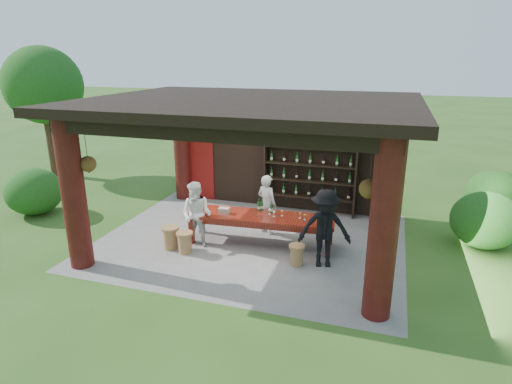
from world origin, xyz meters
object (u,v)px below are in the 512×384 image
(napkin_basket, at_px, (224,211))
(stool_far_left, at_px, (170,237))
(guest_woman, at_px, (197,215))
(guest_man, at_px, (325,229))
(tasting_table, at_px, (261,220))
(wine_shelf, at_px, (310,173))
(stool_near_left, at_px, (185,242))
(host, at_px, (267,204))
(stool_near_right, at_px, (297,254))

(napkin_basket, bearing_deg, stool_far_left, -144.70)
(guest_woman, height_order, guest_man, guest_man)
(tasting_table, relative_size, napkin_basket, 13.94)
(wine_shelf, bearing_deg, tasting_table, -104.73)
(stool_near_left, height_order, stool_far_left, stool_far_left)
(host, bearing_deg, guest_man, 164.06)
(wine_shelf, distance_m, guest_woman, 3.80)
(stool_near_right, bearing_deg, host, 126.68)
(guest_woman, xyz_separation_m, guest_man, (3.09, -0.11, 0.08))
(guest_woman, bearing_deg, stool_far_left, -144.17)
(stool_far_left, bearing_deg, host, 40.18)
(tasting_table, bearing_deg, guest_woman, -159.17)
(tasting_table, bearing_deg, stool_near_left, -146.63)
(stool_near_right, xyz_separation_m, guest_man, (0.56, 0.16, 0.63))
(wine_shelf, relative_size, guest_man, 1.54)
(guest_woman, relative_size, napkin_basket, 6.15)
(wine_shelf, xyz_separation_m, stool_far_left, (-2.67, -3.50, -0.90))
(guest_woman, bearing_deg, guest_man, 0.20)
(stool_near_left, bearing_deg, stool_near_right, 4.35)
(stool_near_left, bearing_deg, host, 49.40)
(stool_near_right, bearing_deg, guest_man, 15.83)
(stool_far_left, bearing_deg, stool_near_right, 1.71)
(napkin_basket, bearing_deg, guest_man, -11.45)
(stool_near_right, height_order, guest_man, guest_man)
(host, relative_size, guest_woman, 0.98)
(wine_shelf, relative_size, guest_woman, 1.68)
(stool_near_left, distance_m, guest_woman, 0.71)
(wine_shelf, xyz_separation_m, stool_near_right, (0.40, -3.41, -0.94))
(stool_near_right, bearing_deg, wine_shelf, 96.77)
(wine_shelf, distance_m, stool_near_right, 3.56)
(stool_near_left, distance_m, napkin_basket, 1.22)
(stool_near_right, bearing_deg, tasting_table, 142.97)
(wine_shelf, bearing_deg, stool_near_left, -121.69)
(stool_near_left, distance_m, stool_far_left, 0.45)
(stool_near_right, bearing_deg, stool_far_left, -178.29)
(guest_man, bearing_deg, guest_woman, 164.86)
(wine_shelf, distance_m, stool_near_left, 4.34)
(tasting_table, xyz_separation_m, host, (-0.06, 0.72, 0.15))
(host, xyz_separation_m, guest_woman, (-1.38, -1.26, 0.02))
(tasting_table, distance_m, guest_man, 1.79)
(tasting_table, xyz_separation_m, stool_near_left, (-1.55, -1.02, -0.36))
(stool_near_right, height_order, host, host)
(wine_shelf, relative_size, host, 1.72)
(tasting_table, height_order, guest_man, guest_man)
(tasting_table, xyz_separation_m, guest_woman, (-1.44, -0.55, 0.16))
(guest_woman, xyz_separation_m, napkin_basket, (0.54, 0.41, 0.02))
(host, xyz_separation_m, napkin_basket, (-0.84, -0.86, 0.04))
(host, bearing_deg, stool_near_left, 72.30)
(stool_near_left, relative_size, guest_man, 0.30)
(stool_far_left, distance_m, host, 2.57)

